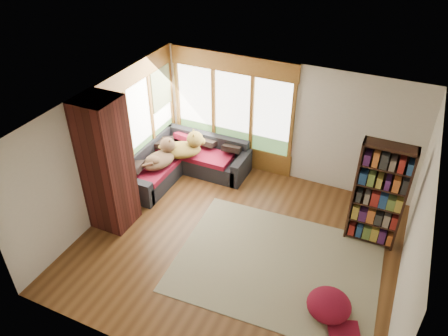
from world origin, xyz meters
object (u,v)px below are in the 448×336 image
Objects in this scene: area_rug at (277,264)px; brick_chimney at (107,165)px; bookshelf at (379,196)px; sectional_sofa at (187,160)px; dog_tan at (184,144)px; dog_brindle at (161,153)px; pouf at (329,304)px.

brick_chimney is at bearing -176.40° from area_rug.
bookshelf is at bearing 44.46° from area_rug.
bookshelf is (4.09, -0.54, 0.71)m from sectional_sofa.
bookshelf is (1.33, 1.30, 1.01)m from area_rug.
brick_chimney is 0.76× the size of area_rug.
area_rug is at bearing -61.82° from dog_tan.
sectional_sofa is at bearing 146.28° from area_rug.
brick_chimney reaches higher than area_rug.
brick_chimney is at bearing -132.99° from dog_tan.
sectional_sofa is 2.42× the size of dog_brindle.
dog_tan is (-3.78, 2.36, 0.60)m from pouf.
pouf is at bearing -103.63° from dog_brindle.
brick_chimney reaches higher than dog_brindle.
dog_brindle reaches higher than pouf.
dog_brindle is (-4.06, 1.86, 0.57)m from pouf.
sectional_sofa is at bearing 172.46° from bookshelf.
bookshelf reaches higher than pouf.
bookshelf is at bearing -3.21° from sectional_sofa.
area_rug is 1.68× the size of bookshelf.
area_rug is 1.22m from pouf.
pouf is (4.24, -0.42, -1.11)m from brick_chimney.
pouf is at bearing -5.61° from brick_chimney.
brick_chimney is at bearing 174.39° from pouf.
dog_tan reaches higher than area_rug.
dog_tan is (-2.75, 1.74, 0.79)m from area_rug.
pouf is at bearing -28.65° from sectional_sofa.
area_rug is at bearing -29.38° from sectional_sofa.
brick_chimney reaches higher than pouf.
sectional_sofa is 1.08× the size of bookshelf.
brick_chimney is 3.47m from area_rug.
bookshelf is 1.96× the size of dog_tan.
pouf is (3.80, -2.46, -0.11)m from sectional_sofa.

